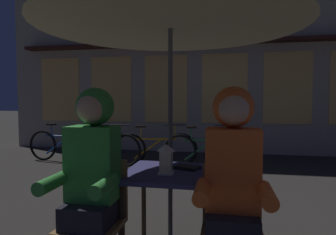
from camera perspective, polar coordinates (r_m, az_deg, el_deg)
name	(u,v)px	position (r m, az deg, el deg)	size (l,w,h in m)	color
cafe_table	(170,183)	(2.45, 0.45, -12.58)	(0.72, 0.72, 0.74)	navy
patio_umbrella	(170,4)	(2.47, 0.47, 20.99)	(2.10, 2.10, 2.31)	#4C4C51
lantern	(166,158)	(2.31, -0.37, -7.87)	(0.11, 0.11, 0.23)	white
chair_left	(96,214)	(2.30, -13.79, -17.68)	(0.40, 0.40, 0.87)	olive
chair_right	(232,225)	(2.11, 12.22, -19.57)	(0.40, 0.40, 0.87)	olive
person_left_hooded	(91,167)	(2.14, -14.56, -9.24)	(0.45, 0.56, 1.40)	black
person_right_hooded	(233,173)	(1.95, 12.40, -10.49)	(0.45, 0.56, 1.40)	black
shopfront_building	(196,31)	(7.95, 5.41, 16.25)	(10.00, 0.93, 6.20)	#9E9389
bicycle_nearest	(63,145)	(6.72, -19.53, -5.10)	(1.68, 0.16, 0.84)	black
bicycle_second	(101,149)	(6.08, -12.84, -5.85)	(1.68, 0.09, 0.84)	black
bicycle_third	(155,149)	(5.89, -2.50, -6.07)	(1.67, 0.32, 0.84)	black
bicycle_fourth	(206,150)	(5.79, 7.28, -6.26)	(1.65, 0.40, 0.84)	black
book	(187,167)	(2.50, 3.71, -9.56)	(0.20, 0.14, 0.02)	black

